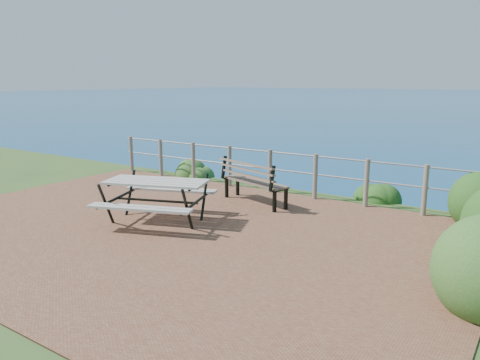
{
  "coord_description": "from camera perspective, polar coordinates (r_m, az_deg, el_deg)",
  "views": [
    {
      "loc": [
        5.4,
        -5.86,
        2.59
      ],
      "look_at": [
        0.59,
        1.24,
        0.75
      ],
      "focal_mm": 35.0,
      "sensor_mm": 36.0,
      "label": 1
    }
  ],
  "objects": [
    {
      "name": "shrub_lip_east",
      "position": [
        10.91,
        16.1,
        -2.12
      ],
      "size": [
        0.77,
        0.77,
        0.51
      ],
      "primitive_type": "ellipsoid",
      "color": "#194114",
      "rests_on": "ground"
    },
    {
      "name": "shrub_lip_west",
      "position": [
        13.03,
        -4.9,
        0.59
      ],
      "size": [
        0.88,
        0.88,
        0.66
      ],
      "primitive_type": "ellipsoid",
      "color": "#2C541F",
      "rests_on": "ground"
    },
    {
      "name": "safety_railing",
      "position": [
        10.87,
        3.67,
        1.38
      ],
      "size": [
        9.4,
        0.1,
        1.0
      ],
      "color": "#6B5B4C",
      "rests_on": "ground"
    },
    {
      "name": "picnic_table",
      "position": [
        8.71,
        -10.13,
        -2.0
      ],
      "size": [
        1.98,
        1.51,
        0.77
      ],
      "rotation": [
        0.0,
        0.0,
        0.36
      ],
      "color": "#A19B90",
      "rests_on": "ground"
    },
    {
      "name": "park_bench",
      "position": [
        9.85,
        1.83,
        0.58
      ],
      "size": [
        1.73,
        0.88,
        0.95
      ],
      "rotation": [
        0.0,
        0.0,
        -0.29
      ],
      "color": "brown",
      "rests_on": "ground"
    },
    {
      "name": "ground",
      "position": [
        8.38,
        -8.16,
        -6.03
      ],
      "size": [
        10.0,
        7.0,
        0.12
      ],
      "primitive_type": "cube",
      "color": "brown",
      "rests_on": "ground"
    }
  ]
}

